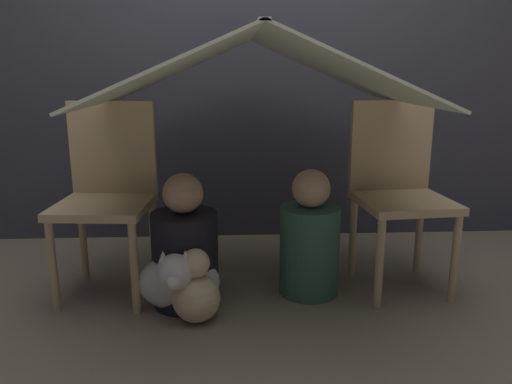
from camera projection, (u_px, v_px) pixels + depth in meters
The scene contains 9 objects.
ground_plane at pixel (258, 306), 2.25m from camera, with size 8.80×8.80×0.00m, color gray.
wall_back at pixel (248, 33), 2.95m from camera, with size 7.00×0.05×2.50m.
chair_left at pixel (108, 190), 2.33m from camera, with size 0.45×0.45×0.90m.
chair_right at pixel (398, 186), 2.40m from camera, with size 0.45×0.45×0.90m.
sheet_canopy at pixel (256, 67), 2.16m from camera, with size 1.40×1.13×0.31m.
person_front at pixel (185, 250), 2.23m from camera, with size 0.30×0.30×0.61m.
person_second at pixel (310, 242), 2.34m from camera, with size 0.28×0.28×0.60m.
dog at pixel (178, 280), 2.17m from camera, with size 0.36×0.33×0.33m.
plush_toy at pixel (196, 292), 2.10m from camera, with size 0.20×0.20×0.32m.
Camera 1 is at (-0.12, -2.06, 1.04)m, focal length 35.00 mm.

